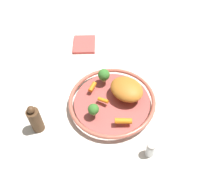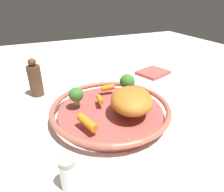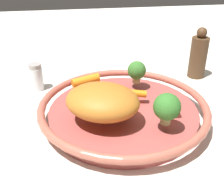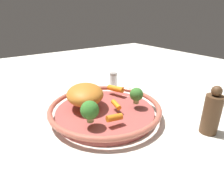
% 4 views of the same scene
% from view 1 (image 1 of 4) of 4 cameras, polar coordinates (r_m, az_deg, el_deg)
% --- Properties ---
extents(ground_plane, '(2.27, 2.27, 0.00)m').
position_cam_1_polar(ground_plane, '(1.02, 0.02, -2.13)').
color(ground_plane, silver).
extents(serving_bowl, '(0.36, 0.36, 0.04)m').
position_cam_1_polar(serving_bowl, '(1.01, 0.02, -1.40)').
color(serving_bowl, '#A84C47').
rests_on(serving_bowl, ground_plane).
extents(roast_chicken_piece, '(0.17, 0.18, 0.06)m').
position_cam_1_polar(roast_chicken_piece, '(0.98, 3.44, 1.61)').
color(roast_chicken_piece, '#BB6D25').
rests_on(roast_chicken_piece, serving_bowl).
extents(baby_carrot_center, '(0.05, 0.02, 0.02)m').
position_cam_1_polar(baby_carrot_center, '(1.02, -4.59, 2.15)').
color(baby_carrot_center, orange).
rests_on(baby_carrot_center, serving_bowl).
extents(baby_carrot_right, '(0.02, 0.05, 0.02)m').
position_cam_1_polar(baby_carrot_right, '(0.98, -2.08, -0.97)').
color(baby_carrot_right, orange).
rests_on(baby_carrot_right, serving_bowl).
extents(baby_carrot_near_rim, '(0.04, 0.07, 0.02)m').
position_cam_1_polar(baby_carrot_near_rim, '(0.92, 2.65, -5.81)').
color(baby_carrot_near_rim, orange).
rests_on(baby_carrot_near_rim, serving_bowl).
extents(broccoli_floret_large, '(0.05, 0.05, 0.06)m').
position_cam_1_polar(broccoli_floret_large, '(1.03, -1.90, 4.91)').
color(broccoli_floret_large, '#98A866').
rests_on(broccoli_floret_large, serving_bowl).
extents(broccoli_floret_edge, '(0.04, 0.04, 0.05)m').
position_cam_1_polar(broccoli_floret_edge, '(0.93, -4.35, -3.13)').
color(broccoli_floret_edge, '#9BA666').
rests_on(broccoli_floret_edge, serving_bowl).
extents(salt_shaker, '(0.03, 0.03, 0.07)m').
position_cam_1_polar(salt_shaker, '(0.89, 8.97, -12.16)').
color(salt_shaker, silver).
rests_on(salt_shaker, ground_plane).
extents(pepper_mill, '(0.05, 0.05, 0.14)m').
position_cam_1_polar(pepper_mill, '(0.95, -17.42, -5.25)').
color(pepper_mill, '#4C331E').
rests_on(pepper_mill, ground_plane).
extents(dish_towel, '(0.16, 0.14, 0.01)m').
position_cam_1_polar(dish_towel, '(1.29, -6.49, 11.84)').
color(dish_towel, '#D14C47').
rests_on(dish_towel, ground_plane).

